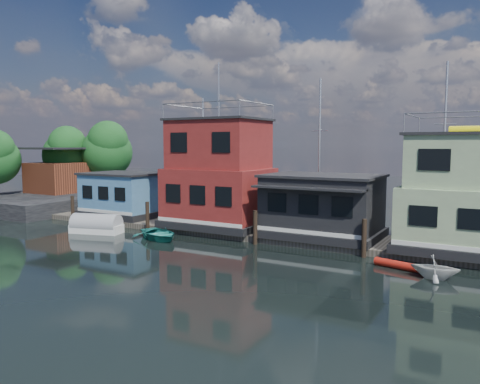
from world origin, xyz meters
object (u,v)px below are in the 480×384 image
Objects in this scene: red_kayak at (401,266)px; houseboat_red at (219,176)px; houseboat_dark at (323,206)px; dinghy_white at (435,267)px; dinghy_teal at (159,234)px; tarp_runabout at (96,225)px; houseboat_blue at (124,195)px; houseboat_green at (477,196)px.

houseboat_red is at bearing 177.88° from red_kayak.
red_kayak is at bearing -37.12° from houseboat_dark.
dinghy_teal is (-17.48, 0.70, -0.18)m from dinghy_white.
houseboat_blue is at bearing 98.12° from tarp_runabout.
houseboat_red is at bearing 68.94° from dinghy_white.
houseboat_red reaches higher than houseboat_dark.
houseboat_red is 6.28m from dinghy_teal.
dinghy_white is 2.01m from red_kayak.
red_kayak is at bearing -17.85° from houseboat_red.
houseboat_blue is 9.16m from dinghy_teal.
houseboat_red is 3.09× the size of dinghy_teal.
houseboat_green reaches higher than dinghy_teal.
houseboat_dark is at bearing -179.88° from houseboat_green.
houseboat_red is at bearing 3.60° from dinghy_teal.
houseboat_green is at bearing -3.15° from tarp_runabout.
houseboat_green reaches higher than houseboat_blue.
houseboat_dark reaches higher than dinghy_teal.
dinghy_white is at bearing -19.11° from houseboat_red.
houseboat_green is 2.12× the size of tarp_runabout.
tarp_runabout is at bearing -168.05° from houseboat_green.
dinghy_teal is (-9.86, -4.70, -2.02)m from houseboat_dark.
dinghy_white is at bearing -104.32° from houseboat_green.
dinghy_teal is at bearing 85.77° from dinghy_white.
houseboat_blue is 23.88m from red_kayak.
houseboat_dark is at bearing -0.14° from houseboat_red.
dinghy_white is 22.92m from tarp_runabout.
dinghy_white is at bearing -35.29° from houseboat_dark.
red_kayak is 0.75× the size of dinghy_teal.
houseboat_blue reaches higher than tarp_runabout.
houseboat_dark is 1.93× the size of dinghy_teal.
houseboat_dark is 7.69m from red_kayak.
houseboat_dark is 2.57× the size of red_kayak.
dinghy_white is 0.77× the size of red_kayak.
houseboat_dark is 16.24m from tarp_runabout.
dinghy_white is (15.62, -5.41, -3.52)m from houseboat_red.
houseboat_blue is at bearing -175.09° from red_kayak.
tarp_runabout is (-15.30, -5.12, -1.86)m from houseboat_dark.
houseboat_dark reaches higher than houseboat_blue.
tarp_runabout is at bearing -161.49° from houseboat_dark.
houseboat_dark is 9.51m from dinghy_white.
tarp_runabout is at bearing -162.45° from red_kayak.
dinghy_white is 0.56× the size of tarp_runabout.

